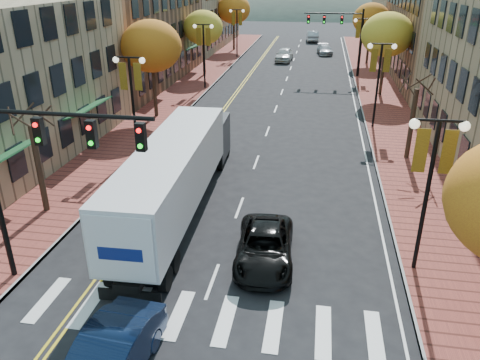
% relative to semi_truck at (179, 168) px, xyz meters
% --- Properties ---
extents(sidewalk_left, '(4.00, 85.00, 0.15)m').
position_rel_semi_truck_xyz_m(sidewalk_left, '(-6.27, 23.20, -2.12)').
color(sidewalk_left, brown).
rests_on(sidewalk_left, ground).
extents(sidewalk_right, '(4.00, 85.00, 0.15)m').
position_rel_semi_truck_xyz_m(sidewalk_right, '(11.73, 23.20, -2.12)').
color(sidewalk_right, brown).
rests_on(sidewalk_right, ground).
extents(building_left_mid, '(12.00, 24.00, 11.00)m').
position_rel_semi_truck_xyz_m(building_left_mid, '(-14.27, 26.70, 3.30)').
color(building_left_mid, brown).
rests_on(building_left_mid, ground).
extents(building_left_far, '(12.00, 26.00, 9.50)m').
position_rel_semi_truck_xyz_m(building_left_far, '(-14.27, 51.70, 2.55)').
color(building_left_far, '#9E8966').
rests_on(building_left_far, ground).
extents(building_right_mid, '(15.00, 24.00, 10.00)m').
position_rel_semi_truck_xyz_m(building_right_mid, '(21.23, 32.70, 2.80)').
color(building_right_mid, brown).
rests_on(building_right_mid, ground).
extents(building_right_far, '(15.00, 20.00, 11.00)m').
position_rel_semi_truck_xyz_m(building_right_far, '(21.23, 54.70, 3.30)').
color(building_right_far, '#9E8966').
rests_on(building_right_far, ground).
extents(tree_left_a, '(0.28, 0.28, 4.20)m').
position_rel_semi_truck_xyz_m(tree_left_a, '(-6.27, -1.30, 0.05)').
color(tree_left_a, '#382619').
rests_on(tree_left_a, sidewalk_left).
extents(tree_left_b, '(4.48, 4.48, 7.21)m').
position_rel_semi_truck_xyz_m(tree_left_b, '(-6.27, 14.70, 3.25)').
color(tree_left_b, '#382619').
rests_on(tree_left_b, sidewalk_left).
extents(tree_left_c, '(4.16, 4.16, 6.69)m').
position_rel_semi_truck_xyz_m(tree_left_c, '(-6.27, 30.70, 2.86)').
color(tree_left_c, '#382619').
rests_on(tree_left_c, sidewalk_left).
extents(tree_left_d, '(4.61, 4.61, 7.42)m').
position_rel_semi_truck_xyz_m(tree_left_d, '(-6.27, 48.70, 3.40)').
color(tree_left_d, '#382619').
rests_on(tree_left_d, sidewalk_left).
extents(tree_right_b, '(0.28, 0.28, 4.20)m').
position_rel_semi_truck_xyz_m(tree_right_b, '(11.73, 8.70, 0.05)').
color(tree_right_b, '#382619').
rests_on(tree_right_b, sidewalk_right).
extents(tree_right_c, '(4.48, 4.48, 7.21)m').
position_rel_semi_truck_xyz_m(tree_right_c, '(11.73, 24.70, 3.25)').
color(tree_right_c, '#382619').
rests_on(tree_right_c, sidewalk_right).
extents(tree_right_d, '(4.35, 4.35, 7.00)m').
position_rel_semi_truck_xyz_m(tree_right_d, '(11.73, 40.70, 3.09)').
color(tree_right_d, '#382619').
rests_on(tree_right_d, sidewalk_right).
extents(lamp_left_b, '(1.96, 0.36, 6.05)m').
position_rel_semi_truck_xyz_m(lamp_left_b, '(-4.77, 6.70, 2.09)').
color(lamp_left_b, black).
rests_on(lamp_left_b, ground).
extents(lamp_left_c, '(1.96, 0.36, 6.05)m').
position_rel_semi_truck_xyz_m(lamp_left_c, '(-4.77, 24.70, 2.09)').
color(lamp_left_c, black).
rests_on(lamp_left_c, ground).
extents(lamp_left_d, '(1.96, 0.36, 6.05)m').
position_rel_semi_truck_xyz_m(lamp_left_d, '(-4.77, 42.70, 2.09)').
color(lamp_left_d, black).
rests_on(lamp_left_d, ground).
extents(lamp_right_a, '(1.96, 0.36, 6.05)m').
position_rel_semi_truck_xyz_m(lamp_right_a, '(10.23, -3.30, 2.09)').
color(lamp_right_a, black).
rests_on(lamp_right_a, ground).
extents(lamp_right_b, '(1.96, 0.36, 6.05)m').
position_rel_semi_truck_xyz_m(lamp_right_b, '(10.23, 14.70, 2.09)').
color(lamp_right_b, black).
rests_on(lamp_right_b, ground).
extents(lamp_right_c, '(1.96, 0.36, 6.05)m').
position_rel_semi_truck_xyz_m(lamp_right_c, '(10.23, 32.70, 2.09)').
color(lamp_right_c, black).
rests_on(lamp_right_c, ground).
extents(traffic_mast_near, '(6.10, 0.35, 7.00)m').
position_rel_semi_truck_xyz_m(traffic_mast_near, '(-2.75, -6.31, 2.72)').
color(traffic_mast_near, black).
rests_on(traffic_mast_near, ground).
extents(traffic_mast_far, '(6.10, 0.34, 7.00)m').
position_rel_semi_truck_xyz_m(traffic_mast_far, '(8.20, 32.69, 2.72)').
color(traffic_mast_far, black).
rests_on(traffic_mast_far, ground).
extents(semi_truck, '(2.84, 15.11, 3.76)m').
position_rel_semi_truck_xyz_m(semi_truck, '(0.00, 0.00, 0.00)').
color(semi_truck, black).
rests_on(semi_truck, ground).
extents(black_suv, '(2.49, 4.88, 1.32)m').
position_rel_semi_truck_xyz_m(black_suv, '(4.48, -3.65, -1.54)').
color(black_suv, black).
rests_on(black_suv, ground).
extents(car_far_white, '(2.15, 4.93, 1.65)m').
position_rel_semi_truck_xyz_m(car_far_white, '(1.56, 41.21, -1.37)').
color(car_far_white, silver).
rests_on(car_far_white, ground).
extents(car_far_silver, '(2.35, 4.60, 1.28)m').
position_rel_semi_truck_xyz_m(car_far_silver, '(6.61, 47.32, -1.56)').
color(car_far_silver, '#96979D').
rests_on(car_far_silver, ground).
extents(car_far_oncoming, '(2.13, 5.12, 1.65)m').
position_rel_semi_truck_xyz_m(car_far_oncoming, '(4.59, 59.84, -1.38)').
color(car_far_oncoming, '#A2A3AA').
rests_on(car_far_oncoming, ground).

